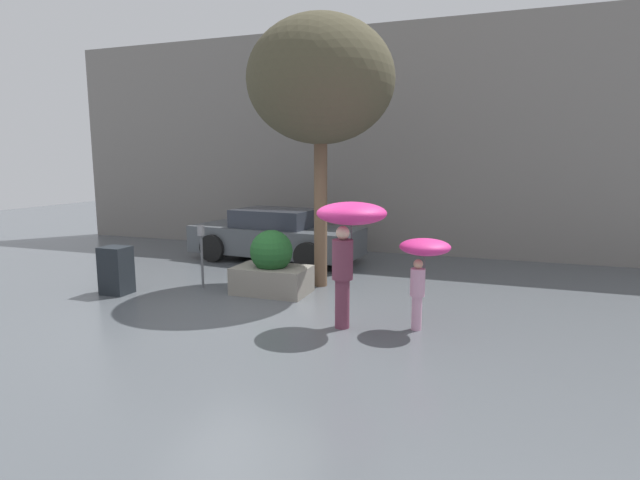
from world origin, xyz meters
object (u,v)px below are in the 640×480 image
object	(u,v)px
person_adult	(350,227)
person_child	(423,256)
planter_box	(272,267)
parked_car_near	(276,236)
street_tree	(321,82)
parking_meter	(201,243)
newspaper_box	(116,270)

from	to	relation	value
person_adult	person_child	world-z (taller)	person_adult
person_adult	person_child	bearing A→B (deg)	-27.97
planter_box	parked_car_near	world-z (taller)	parked_car_near
parked_car_near	street_tree	xyz separation A→B (m)	(1.93, -2.09, 3.36)
person_child	street_tree	size ratio (longest dim) A/B	0.26
person_adult	parking_meter	xyz separation A→B (m)	(-3.36, 1.26, -0.63)
parked_car_near	newspaper_box	xyz separation A→B (m)	(-1.49, -3.96, -0.16)
planter_box	street_tree	bearing A→B (deg)	51.24
street_tree	newspaper_box	size ratio (longest dim) A/B	5.77
planter_box	person_child	distance (m)	3.25
parked_car_near	parking_meter	size ratio (longest dim) A/B	3.54
parked_car_near	street_tree	size ratio (longest dim) A/B	0.85
person_child	parked_car_near	distance (m)	5.90
parked_car_near	parking_meter	distance (m)	3.09
parking_meter	newspaper_box	size ratio (longest dim) A/B	1.39
person_child	newspaper_box	world-z (taller)	person_child
planter_box	parked_car_near	distance (m)	3.20
planter_box	person_child	world-z (taller)	person_child
planter_box	newspaper_box	xyz separation A→B (m)	(-2.75, -1.02, -0.06)
person_child	parking_meter	world-z (taller)	person_child
person_child	newspaper_box	xyz separation A→B (m)	(-5.72, 0.12, -0.66)
street_tree	newspaper_box	world-z (taller)	street_tree
person_child	newspaper_box	size ratio (longest dim) A/B	1.52
person_child	newspaper_box	distance (m)	5.76
person_adult	newspaper_box	world-z (taller)	person_adult
planter_box	parked_car_near	bearing A→B (deg)	113.06
parking_meter	planter_box	bearing A→B (deg)	5.07
planter_box	person_adult	distance (m)	2.58
street_tree	newspaper_box	distance (m)	5.26
parked_car_near	newspaper_box	distance (m)	4.24
newspaper_box	parked_car_near	bearing A→B (deg)	69.34
street_tree	parking_meter	size ratio (longest dim) A/B	4.15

